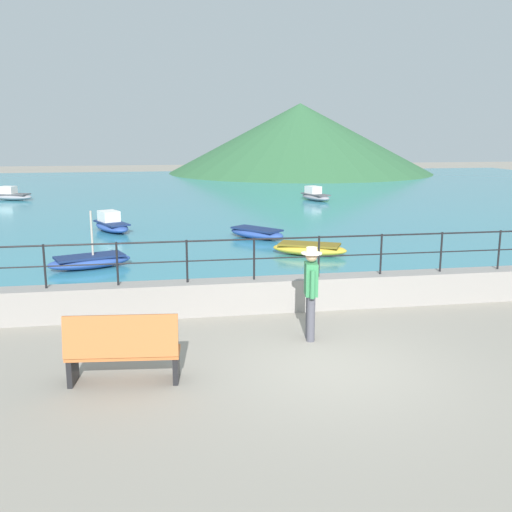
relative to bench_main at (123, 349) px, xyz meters
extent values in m
plane|color=gray|center=(3.29, 0.14, -0.56)|extent=(120.00, 120.00, 0.00)
cube|color=gray|center=(3.29, 3.34, -0.21)|extent=(20.00, 0.56, 0.70)
cylinder|color=black|center=(-1.66, 3.34, 0.59)|extent=(0.04, 0.04, 0.90)
cylinder|color=black|center=(-0.25, 3.34, 0.59)|extent=(0.04, 0.04, 0.90)
cylinder|color=black|center=(1.17, 3.34, 0.59)|extent=(0.04, 0.04, 0.90)
cylinder|color=black|center=(2.58, 3.34, 0.59)|extent=(0.04, 0.04, 0.90)
cylinder|color=black|center=(4.00, 3.34, 0.59)|extent=(0.04, 0.04, 0.90)
cylinder|color=black|center=(5.41, 3.34, 0.59)|extent=(0.04, 0.04, 0.90)
cylinder|color=black|center=(6.83, 3.34, 0.59)|extent=(0.04, 0.04, 0.90)
cylinder|color=black|center=(8.25, 3.34, 0.59)|extent=(0.04, 0.04, 0.90)
cylinder|color=black|center=(3.29, 3.34, 1.01)|extent=(18.40, 0.04, 0.04)
cylinder|color=black|center=(3.29, 3.34, 0.59)|extent=(18.40, 0.03, 0.03)
cube|color=teal|center=(3.29, 25.98, -0.53)|extent=(64.00, 44.32, 0.06)
cone|color=#33663D|center=(13.80, 44.74, 2.58)|extent=(24.23, 24.23, 6.27)
cube|color=#B76633|center=(0.01, 0.09, -0.10)|extent=(1.74, 0.69, 0.06)
cube|color=#B76633|center=(-0.01, -0.12, 0.25)|extent=(1.71, 0.32, 0.64)
cube|color=black|center=(-0.78, 0.17, -0.34)|extent=(0.13, 0.47, 0.43)
cube|color=black|center=(0.80, 0.02, -0.34)|extent=(0.13, 0.47, 0.43)
cylinder|color=#4C4C56|center=(3.30, 1.33, -0.13)|extent=(0.15, 0.15, 0.86)
cylinder|color=#4C4C56|center=(3.33, 1.50, -0.13)|extent=(0.15, 0.15, 0.86)
cube|color=#337F4C|center=(3.31, 1.41, 0.60)|extent=(0.27, 0.39, 0.60)
cylinder|color=#337F4C|center=(3.28, 1.18, 0.56)|extent=(0.09, 0.09, 0.52)
cylinder|color=#337F4C|center=(3.35, 1.65, 0.56)|extent=(0.09, 0.09, 0.52)
sphere|color=tan|center=(3.31, 1.41, 1.03)|extent=(0.22, 0.22, 0.22)
cylinder|color=beige|center=(3.31, 1.41, 1.08)|extent=(0.38, 0.38, 0.02)
cylinder|color=beige|center=(3.31, 1.41, 1.14)|extent=(0.20, 0.20, 0.10)
ellipsoid|color=gold|center=(5.19, 8.54, -0.32)|extent=(2.46, 1.82, 0.36)
cube|color=brown|center=(5.19, 8.54, -0.17)|extent=(1.99, 1.50, 0.06)
ellipsoid|color=#2D4C9E|center=(4.08, 11.65, -0.32)|extent=(2.17, 2.34, 0.36)
cube|color=navy|center=(4.08, 11.65, -0.17)|extent=(1.77, 1.90, 0.06)
ellipsoid|color=gray|center=(9.26, 22.61, -0.32)|extent=(1.59, 2.47, 0.36)
cube|color=#4D4D51|center=(9.26, 22.61, -0.17)|extent=(1.31, 1.99, 0.06)
cube|color=silver|center=(9.18, 22.85, 0.06)|extent=(0.85, 0.96, 0.40)
ellipsoid|color=gray|center=(-7.23, 25.55, -0.32)|extent=(2.47, 1.68, 0.36)
cube|color=#4D4D51|center=(-7.23, 25.55, -0.17)|extent=(1.99, 1.39, 0.06)
cube|color=silver|center=(-7.46, 25.65, 0.06)|extent=(0.98, 0.88, 0.40)
ellipsoid|color=#2D4C9E|center=(-1.11, 14.00, -0.32)|extent=(1.80, 2.46, 0.36)
cube|color=navy|center=(-1.11, 14.00, -0.17)|extent=(1.48, 1.99, 0.06)
cube|color=silver|center=(-1.21, 14.23, 0.06)|extent=(0.91, 0.99, 0.40)
ellipsoid|color=#2D4C9E|center=(-1.30, 7.85, -0.32)|extent=(2.47, 1.65, 0.36)
cube|color=navy|center=(-1.30, 7.85, -0.17)|extent=(1.99, 1.36, 0.06)
cylinder|color=#B2A899|center=(-1.20, 7.88, 0.48)|extent=(0.06, 0.06, 1.24)
camera|label=1|loc=(0.57, -8.62, 3.24)|focal=41.18mm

